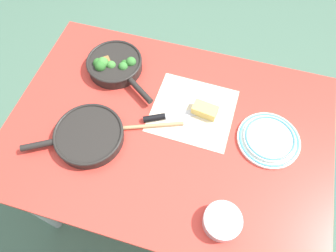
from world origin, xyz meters
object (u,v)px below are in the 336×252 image
skillet_broccoli (114,65)px  prep_bowl_steel (222,221)px  wooden_spoon (125,128)px  cheese_block (205,110)px  skillet_eggs (88,135)px  dinner_plate_stack (269,139)px  grater_knife (169,116)px

skillet_broccoli → prep_bowl_steel: bearing=-7.0°
skillet_broccoli → prep_bowl_steel: skillet_broccoli is taller
wooden_spoon → cheese_block: cheese_block is taller
skillet_eggs → dinner_plate_stack: skillet_eggs is taller
dinner_plate_stack → prep_bowl_steel: size_ratio=1.89×
skillet_eggs → grater_knife: 0.31m
prep_bowl_steel → grater_knife: bearing=-51.1°
cheese_block → prep_bowl_steel: (-0.14, 0.39, 0.00)m
grater_knife → dinner_plate_stack: (-0.38, -0.00, 0.00)m
skillet_broccoli → prep_bowl_steel: 0.75m
skillet_eggs → dinner_plate_stack: bearing=166.0°
skillet_broccoli → wooden_spoon: (-0.14, 0.26, -0.02)m
skillet_broccoli → grater_knife: size_ratio=1.23×
skillet_eggs → grater_knife: bearing=-175.8°
wooden_spoon → prep_bowl_steel: bearing=128.8°
prep_bowl_steel → dinner_plate_stack: bearing=-107.8°
skillet_broccoli → prep_bowl_steel: (-0.56, 0.50, -0.01)m
wooden_spoon → dinner_plate_stack: (-0.53, -0.10, 0.00)m
skillet_eggs → grater_knife: (-0.26, -0.17, -0.02)m
grater_knife → prep_bowl_steel: 0.43m
grater_knife → skillet_broccoli: bearing=123.3°
skillet_eggs → prep_bowl_steel: (-0.53, 0.16, 0.00)m
wooden_spoon → cheese_block: bearing=-172.0°
skillet_eggs → wooden_spoon: size_ratio=1.00×
cheese_block → skillet_broccoli: bearing=-14.6°
skillet_eggs → dinner_plate_stack: size_ratio=1.49×
skillet_broccoli → dinner_plate_stack: 0.69m
prep_bowl_steel → wooden_spoon: bearing=-29.8°
skillet_eggs → grater_knife: skillet_eggs is taller
wooden_spoon → cheese_block: size_ratio=3.40×
dinner_plate_stack → grater_knife: bearing=0.7°
skillet_broccoli → grater_knife: bearing=5.1°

